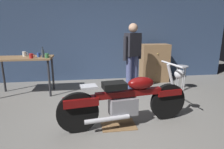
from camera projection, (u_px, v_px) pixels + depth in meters
name	position (u px, v px, depth m)	size (l,w,h in m)	color
ground_plane	(115.00, 121.00, 3.28)	(12.00, 12.00, 0.00)	gray
back_wall	(100.00, 28.00, 5.58)	(8.00, 0.12, 3.10)	#384C70
workbench	(24.00, 62.00, 4.41)	(1.30, 0.64, 0.90)	#99724C
motorcycle	(127.00, 99.00, 3.03)	(2.18, 0.68, 1.00)	black
person_standing	(132.00, 54.00, 4.68)	(0.52, 0.37, 1.67)	#4F5787
shop_stool	(181.00, 71.00, 4.74)	(0.32, 0.32, 0.64)	#B2B2B7
wooden_dresser	(154.00, 63.00, 5.57)	(0.80, 0.47, 1.10)	#99724C
drip_tray	(118.00, 125.00, 3.12)	(0.56, 0.40, 0.01)	olive
mug_green_speckled	(47.00, 56.00, 4.24)	(0.12, 0.08, 0.11)	#3D7F4C
mug_blue_enamel	(39.00, 55.00, 4.38)	(0.10, 0.07, 0.10)	#2D51AD
mug_red_diner	(31.00, 56.00, 4.19)	(0.12, 0.08, 0.11)	red
mug_white_ceramic	(25.00, 54.00, 4.49)	(0.12, 0.09, 0.11)	white
bottle	(43.00, 53.00, 4.30)	(0.06, 0.06, 0.24)	#3F4C59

